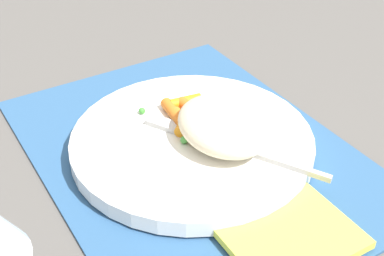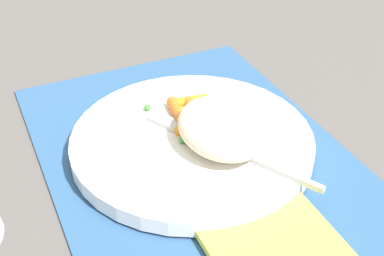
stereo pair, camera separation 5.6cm
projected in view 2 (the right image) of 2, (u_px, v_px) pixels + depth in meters
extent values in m
plane|color=#565451|center=(192.00, 153.00, 0.59)|extent=(2.40, 2.40, 0.00)
cube|color=#2D5684|center=(192.00, 151.00, 0.59)|extent=(0.42, 0.31, 0.01)
cylinder|color=white|center=(192.00, 142.00, 0.58)|extent=(0.26, 0.26, 0.02)
ellipsoid|color=beige|center=(222.00, 127.00, 0.55)|extent=(0.11, 0.09, 0.04)
cylinder|color=orange|center=(195.00, 109.00, 0.60)|extent=(0.04, 0.02, 0.01)
cylinder|color=orange|center=(190.00, 119.00, 0.59)|extent=(0.05, 0.05, 0.01)
cylinder|color=orange|center=(203.00, 122.00, 0.58)|extent=(0.05, 0.03, 0.01)
cylinder|color=orange|center=(190.00, 123.00, 0.58)|extent=(0.05, 0.02, 0.01)
cylinder|color=orange|center=(192.00, 101.00, 0.62)|extent=(0.02, 0.04, 0.01)
cylinder|color=orange|center=(180.00, 113.00, 0.60)|extent=(0.06, 0.02, 0.01)
sphere|color=green|center=(230.00, 125.00, 0.58)|extent=(0.01, 0.01, 0.01)
sphere|color=#59A238|center=(200.00, 110.00, 0.61)|extent=(0.01, 0.01, 0.01)
sphere|color=green|center=(182.00, 101.00, 0.62)|extent=(0.01, 0.01, 0.01)
sphere|color=green|center=(190.00, 104.00, 0.62)|extent=(0.01, 0.01, 0.01)
sphere|color=green|center=(193.00, 110.00, 0.61)|extent=(0.01, 0.01, 0.01)
sphere|color=#488C36|center=(180.00, 110.00, 0.61)|extent=(0.01, 0.01, 0.01)
sphere|color=green|center=(183.00, 139.00, 0.56)|extent=(0.01, 0.01, 0.01)
sphere|color=green|center=(147.00, 108.00, 0.61)|extent=(0.01, 0.01, 0.01)
cube|color=#BBBBBB|center=(168.00, 123.00, 0.59)|extent=(0.05, 0.04, 0.01)
cube|color=#BBBBBB|center=(249.00, 158.00, 0.54)|extent=(0.14, 0.08, 0.01)
cube|color=#EAE54C|center=(272.00, 242.00, 0.47)|extent=(0.10, 0.11, 0.01)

